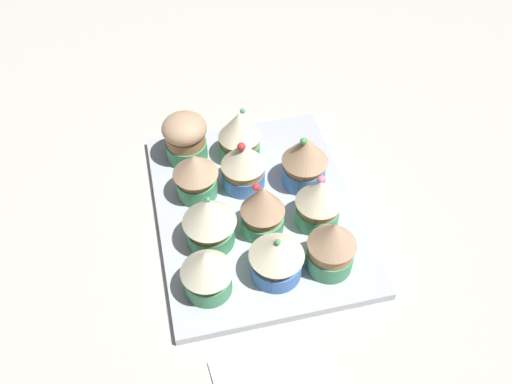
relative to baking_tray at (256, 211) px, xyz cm
name	(u,v)px	position (x,y,z in cm)	size (l,w,h in cm)	color
ground_plane	(256,221)	(0.00, 0.00, -2.10)	(180.00, 180.00, 3.00)	beige
baking_tray	(256,211)	(0.00, 0.00, 0.00)	(32.12, 25.03, 1.20)	silver
cupcake_0	(332,245)	(-10.53, -6.28, 4.48)	(5.59, 5.59, 7.64)	#4C9E6B
cupcake_1	(319,201)	(-3.77, -6.92, 4.32)	(5.74, 5.74, 7.53)	#4C9E6B
cupcake_2	(305,160)	(3.03, -7.16, 4.70)	(6.02, 6.02, 8.15)	#477AC6
cupcake_3	(276,256)	(-10.12, 0.09, 3.89)	(6.30, 6.30, 6.59)	#477AC6
cupcake_4	(261,209)	(-3.51, 0.21, 4.48)	(5.40, 5.40, 7.89)	#4C9E6B
cupcake_5	(243,164)	(4.37, 0.68, 4.36)	(5.81, 5.81, 7.73)	#477AC6
cupcake_6	(241,134)	(9.96, -0.30, 4.41)	(5.76, 5.76, 7.70)	#4C9E6B
cupcake_7	(207,270)	(-10.48, 7.93, 4.23)	(5.90, 5.90, 6.88)	#4C9E6B
cupcake_8	(209,220)	(-3.88, 6.50, 4.61)	(6.42, 6.42, 7.79)	#4C9E6B
cupcake_9	(196,174)	(4.13, 6.89, 4.22)	(5.82, 5.82, 6.87)	#4C9E6B
cupcake_10	(185,137)	(11.34, 7.17, 4.22)	(6.03, 6.03, 6.98)	#4C9E6B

